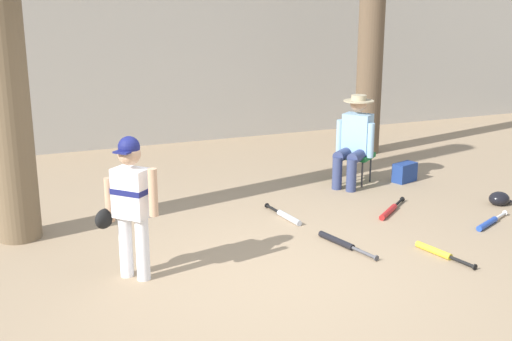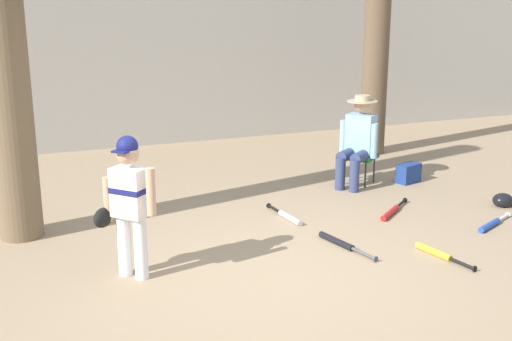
{
  "view_description": "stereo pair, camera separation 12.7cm",
  "coord_description": "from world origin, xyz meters",
  "px_view_note": "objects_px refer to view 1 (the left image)",
  "views": [
    {
      "loc": [
        -2.22,
        -4.84,
        2.46
      ],
      "look_at": [
        0.25,
        0.99,
        0.75
      ],
      "focal_mm": 45.46,
      "sensor_mm": 36.0,
      "label": 1
    },
    {
      "loc": [
        -2.1,
        -4.89,
        2.46
      ],
      "look_at": [
        0.25,
        0.99,
        0.75
      ],
      "focal_mm": 45.46,
      "sensor_mm": 36.0,
      "label": 2
    }
  ],
  "objects_px": {
    "bat_aluminum_silver": "(286,216)",
    "bat_red_barrel": "(390,210)",
    "bat_black_composite": "(341,242)",
    "batting_helmet_black": "(499,199)",
    "young_ballplayer": "(130,199)",
    "seated_spectator": "(354,138)",
    "bat_blue_youth": "(489,222)",
    "folding_stool": "(356,157)",
    "bat_yellow_trainer": "(438,252)",
    "handbag_beside_stool": "(405,172)",
    "tree_behind_spectator": "(371,29)"
  },
  "relations": [
    {
      "from": "bat_aluminum_silver",
      "to": "bat_red_barrel",
      "type": "distance_m",
      "value": 1.24
    },
    {
      "from": "bat_black_composite",
      "to": "batting_helmet_black",
      "type": "bearing_deg",
      "value": 9.54
    },
    {
      "from": "young_ballplayer",
      "to": "seated_spectator",
      "type": "relative_size",
      "value": 1.09
    },
    {
      "from": "bat_blue_youth",
      "to": "bat_red_barrel",
      "type": "bearing_deg",
      "value": 134.85
    },
    {
      "from": "folding_stool",
      "to": "batting_helmet_black",
      "type": "height_order",
      "value": "folding_stool"
    },
    {
      "from": "bat_yellow_trainer",
      "to": "handbag_beside_stool",
      "type": "bearing_deg",
      "value": 61.68
    },
    {
      "from": "young_ballplayer",
      "to": "bat_red_barrel",
      "type": "height_order",
      "value": "young_ballplayer"
    },
    {
      "from": "seated_spectator",
      "to": "bat_yellow_trainer",
      "type": "relative_size",
      "value": 1.69
    },
    {
      "from": "tree_behind_spectator",
      "to": "bat_red_barrel",
      "type": "xyz_separation_m",
      "value": [
        -1.4,
        -2.75,
        -1.93
      ]
    },
    {
      "from": "handbag_beside_stool",
      "to": "bat_yellow_trainer",
      "type": "relative_size",
      "value": 0.48
    },
    {
      "from": "young_ballplayer",
      "to": "handbag_beside_stool",
      "type": "height_order",
      "value": "young_ballplayer"
    },
    {
      "from": "handbag_beside_stool",
      "to": "bat_blue_youth",
      "type": "xyz_separation_m",
      "value": [
        -0.17,
        -1.83,
        -0.1
      ]
    },
    {
      "from": "tree_behind_spectator",
      "to": "handbag_beside_stool",
      "type": "distance_m",
      "value": 2.54
    },
    {
      "from": "handbag_beside_stool",
      "to": "bat_black_composite",
      "type": "relative_size",
      "value": 0.42
    },
    {
      "from": "handbag_beside_stool",
      "to": "bat_yellow_trainer",
      "type": "bearing_deg",
      "value": -118.32
    },
    {
      "from": "handbag_beside_stool",
      "to": "batting_helmet_black",
      "type": "distance_m",
      "value": 1.38
    },
    {
      "from": "seated_spectator",
      "to": "batting_helmet_black",
      "type": "xyz_separation_m",
      "value": [
        1.19,
        -1.45,
        -0.57
      ]
    },
    {
      "from": "bat_black_composite",
      "to": "batting_helmet_black",
      "type": "relative_size",
      "value": 2.72
    },
    {
      "from": "seated_spectator",
      "to": "bat_blue_youth",
      "type": "bearing_deg",
      "value": -74.32
    },
    {
      "from": "bat_red_barrel",
      "to": "bat_yellow_trainer",
      "type": "bearing_deg",
      "value": -103.3
    },
    {
      "from": "bat_aluminum_silver",
      "to": "bat_black_composite",
      "type": "relative_size",
      "value": 0.91
    },
    {
      "from": "young_ballplayer",
      "to": "bat_aluminum_silver",
      "type": "xyz_separation_m",
      "value": [
        1.95,
        0.9,
        -0.71
      ]
    },
    {
      "from": "young_ballplayer",
      "to": "seated_spectator",
      "type": "bearing_deg",
      "value": 28.19
    },
    {
      "from": "folding_stool",
      "to": "bat_aluminum_silver",
      "type": "xyz_separation_m",
      "value": [
        -1.51,
        -0.98,
        -0.33
      ]
    },
    {
      "from": "folding_stool",
      "to": "bat_black_composite",
      "type": "bearing_deg",
      "value": -125.03
    },
    {
      "from": "young_ballplayer",
      "to": "bat_blue_youth",
      "type": "bearing_deg",
      "value": -2.46
    },
    {
      "from": "folding_stool",
      "to": "bat_aluminum_silver",
      "type": "relative_size",
      "value": 0.76
    },
    {
      "from": "bat_yellow_trainer",
      "to": "seated_spectator",
      "type": "bearing_deg",
      "value": 78.12
    },
    {
      "from": "seated_spectator",
      "to": "bat_red_barrel",
      "type": "bearing_deg",
      "value": -100.37
    },
    {
      "from": "folding_stool",
      "to": "batting_helmet_black",
      "type": "relative_size",
      "value": 1.87
    },
    {
      "from": "young_ballplayer",
      "to": "folding_stool",
      "type": "bearing_deg",
      "value": 28.39
    },
    {
      "from": "bat_yellow_trainer",
      "to": "bat_black_composite",
      "type": "xyz_separation_m",
      "value": [
        -0.75,
        0.6,
        -0.0
      ]
    },
    {
      "from": "handbag_beside_stool",
      "to": "bat_red_barrel",
      "type": "bearing_deg",
      "value": -132.04
    },
    {
      "from": "tree_behind_spectator",
      "to": "batting_helmet_black",
      "type": "relative_size",
      "value": 15.51
    },
    {
      "from": "young_ballplayer",
      "to": "bat_yellow_trainer",
      "type": "distance_m",
      "value": 3.02
    },
    {
      "from": "tree_behind_spectator",
      "to": "bat_red_barrel",
      "type": "bearing_deg",
      "value": -117.07
    },
    {
      "from": "bat_blue_youth",
      "to": "bat_red_barrel",
      "type": "xyz_separation_m",
      "value": [
        -0.78,
        0.78,
        0.0
      ]
    },
    {
      "from": "seated_spectator",
      "to": "tree_behind_spectator",
      "type": "bearing_deg",
      "value": 52.53
    },
    {
      "from": "bat_blue_youth",
      "to": "batting_helmet_black",
      "type": "relative_size",
      "value": 2.27
    },
    {
      "from": "seated_spectator",
      "to": "folding_stool",
      "type": "bearing_deg",
      "value": 36.36
    },
    {
      "from": "bat_yellow_trainer",
      "to": "bat_black_composite",
      "type": "distance_m",
      "value": 0.96
    },
    {
      "from": "folding_stool",
      "to": "handbag_beside_stool",
      "type": "distance_m",
      "value": 0.72
    },
    {
      "from": "folding_stool",
      "to": "bat_aluminum_silver",
      "type": "distance_m",
      "value": 1.82
    },
    {
      "from": "handbag_beside_stool",
      "to": "bat_yellow_trainer",
      "type": "distance_m",
      "value": 2.63
    },
    {
      "from": "folding_stool",
      "to": "bat_red_barrel",
      "type": "distance_m",
      "value": 1.34
    },
    {
      "from": "bat_aluminum_silver",
      "to": "bat_yellow_trainer",
      "type": "bearing_deg",
      "value": -59.51
    },
    {
      "from": "tree_behind_spectator",
      "to": "bat_yellow_trainer",
      "type": "distance_m",
      "value": 4.76
    },
    {
      "from": "seated_spectator",
      "to": "bat_black_composite",
      "type": "bearing_deg",
      "value": -124.23
    },
    {
      "from": "bat_black_composite",
      "to": "bat_blue_youth",
      "type": "bearing_deg",
      "value": -3.78
    },
    {
      "from": "bat_red_barrel",
      "to": "handbag_beside_stool",
      "type": "bearing_deg",
      "value": 47.96
    }
  ]
}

